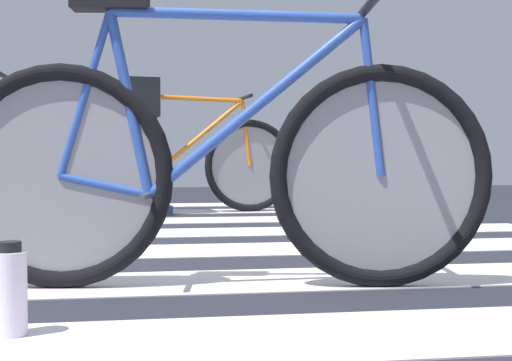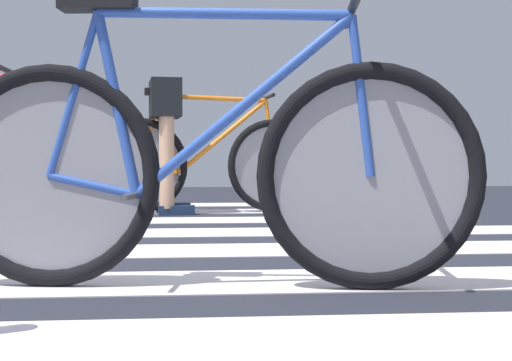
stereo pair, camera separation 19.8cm
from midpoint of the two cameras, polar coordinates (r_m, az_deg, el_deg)
ground at (r=3.05m, az=-16.07°, el=-6.22°), size 18.00×14.00×0.02m
crosswalk_markings at (r=3.16m, az=-15.37°, el=-5.73°), size 5.49×6.51×0.00m
bicycle_1_of_3 at (r=2.19m, az=-1.49°, el=1.07°), size 1.73×0.52×0.93m
bicycle_3_of_3 at (r=5.24m, az=-2.96°, el=1.52°), size 1.73×0.52×0.93m
cyclist_3_of_3 at (r=5.20m, az=-6.36°, el=4.38°), size 0.35×0.43×1.00m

